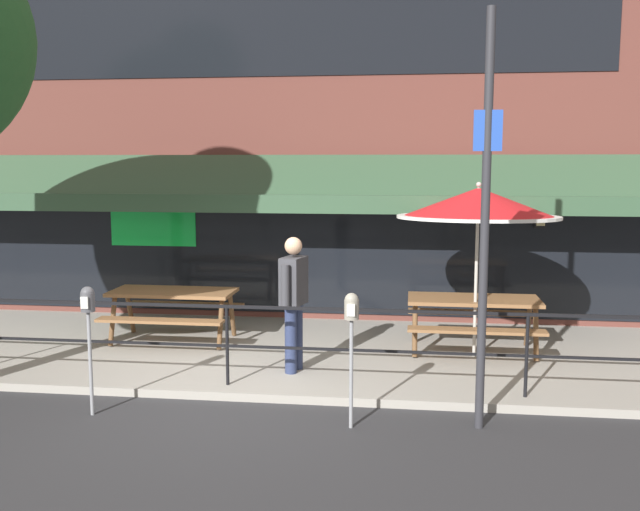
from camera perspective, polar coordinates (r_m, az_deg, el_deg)
The scene contains 11 objects.
ground_plane at distance 8.46m, azimuth -7.90°, elevation -11.46°, with size 120.00×120.00×0.00m, color #2D2D30.
patio_deck at distance 10.30m, azimuth -4.95°, elevation -7.64°, with size 15.00×4.00×0.10m, color #9E998E.
restaurant_building at distance 12.14m, azimuth -2.86°, elevation 10.77°, with size 15.00×1.60×6.89m.
patio_railing at distance 8.51m, azimuth -7.46°, elevation -5.72°, with size 13.84×0.04×0.97m.
picnic_table_left at distance 10.69m, azimuth -11.67°, elevation -3.59°, with size 1.80×1.42×0.76m.
picnic_table_centre at distance 10.13m, azimuth 12.17°, elevation -4.23°, with size 1.80×1.42×0.76m.
patio_umbrella_centre at distance 9.66m, azimuth 12.54°, elevation 4.03°, with size 2.14×2.14×2.38m.
pedestrian_walking at distance 8.95m, azimuth -2.12°, elevation -3.32°, with size 0.33×0.61×1.71m.
parking_meter_near at distance 8.03m, azimuth -18.06°, elevation -4.29°, with size 0.15×0.16×1.42m.
parking_meter_far at distance 7.28m, azimuth 2.54°, elevation -5.13°, with size 0.15×0.16×1.42m.
street_sign_pole at distance 7.31m, azimuth 13.07°, elevation 2.85°, with size 0.28×0.09×4.23m.
Camera 1 is at (2.15, -7.71, 2.75)m, focal length 40.00 mm.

